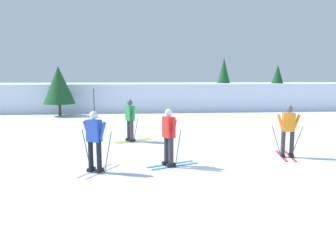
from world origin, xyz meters
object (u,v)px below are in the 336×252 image
skier_red (169,136)px  trail_marker_pole (94,106)px  skier_orange (288,130)px  conifer_far_left (59,85)px  skier_green (130,119)px  skier_blue (95,140)px  conifer_far_right (277,84)px  conifer_far_centre (224,78)px

skier_red → trail_marker_pole: size_ratio=0.87×
skier_orange → trail_marker_pole: (-7.35, 9.17, 0.07)m
conifer_far_left → skier_orange: bearing=-51.5°
skier_orange → conifer_far_left: (-10.07, 12.67, 1.16)m
skier_green → conifer_far_left: (-4.90, 9.47, 1.16)m
skier_blue → conifer_far_left: 14.47m
skier_blue → conifer_far_right: (12.69, 17.47, 1.13)m
skier_red → trail_marker_pole: trail_marker_pole is taller
skier_orange → conifer_far_left: bearing=128.5°
skier_green → skier_blue: 4.47m
trail_marker_pole → conifer_far_right: 15.73m
skier_orange → trail_marker_pole: 11.75m
skier_blue → conifer_far_left: conifer_far_left is taller
skier_red → conifer_far_centre: bearing=70.7°
conifer_far_left → conifer_far_centre: conifer_far_centre is taller
skier_red → skier_orange: (3.97, 0.73, -0.00)m
skier_red → skier_green: bearing=107.0°
skier_red → trail_marker_pole: 10.46m
skier_red → skier_green: same height
skier_orange → trail_marker_pole: size_ratio=0.87×
conifer_far_left → conifer_far_centre: bearing=22.0°
conifer_far_right → conifer_far_centre: 4.40m
conifer_far_centre → skier_orange: bearing=-98.1°
skier_red → skier_green: 4.11m
skier_orange → conifer_far_centre: (2.51, 17.76, 1.58)m
skier_red → skier_blue: size_ratio=1.00×
skier_red → trail_marker_pole: (-3.38, 9.90, 0.07)m
skier_orange → trail_marker_pole: bearing=128.7°
skier_green → conifer_far_left: bearing=117.4°
trail_marker_pole → conifer_far_right: conifer_far_right is taller
conifer_far_centre → conifer_far_left: bearing=-158.0°
skier_green → skier_orange: 6.08m
conifer_far_right → skier_blue: bearing=-126.0°
skier_orange → conifer_far_centre: bearing=81.9°
conifer_far_left → conifer_far_centre: 13.58m
skier_red → conifer_far_right: bearing=58.1°
skier_orange → conifer_far_centre: 18.01m
trail_marker_pole → skier_orange: bearing=-51.3°
conifer_far_left → conifer_far_right: size_ratio=0.93×
skier_red → conifer_far_right: conifer_far_right is taller
skier_orange → trail_marker_pole: trail_marker_pole is taller
conifer_far_left → conifer_far_centre: size_ratio=0.79×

